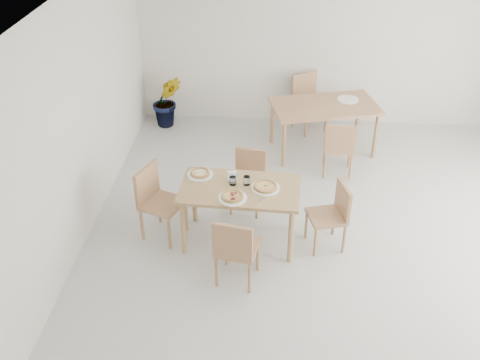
# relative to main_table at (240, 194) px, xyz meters

# --- Properties ---
(main_table) EXTENTS (1.39, 0.83, 0.75)m
(main_table) POSITION_rel_main_table_xyz_m (0.00, 0.00, 0.00)
(main_table) COLOR tan
(main_table) RESTS_ON ground
(chair_south) EXTENTS (0.50, 0.50, 0.86)m
(chair_south) POSITION_rel_main_table_xyz_m (0.01, -0.75, -0.16)
(chair_south) COLOR #A57852
(chair_south) RESTS_ON ground
(chair_north) EXTENTS (0.46, 0.46, 0.79)m
(chair_north) POSITION_rel_main_table_xyz_m (0.06, 0.72, -0.20)
(chair_north) COLOR #A57852
(chair_north) RESTS_ON ground
(chair_west) EXTENTS (0.58, 0.58, 0.90)m
(chair_west) POSITION_rel_main_table_xyz_m (-0.99, 0.06, -0.13)
(chair_west) COLOR #A57852
(chair_west) RESTS_ON ground
(chair_east) EXTENTS (0.50, 0.50, 0.81)m
(chair_east) POSITION_rel_main_table_xyz_m (1.07, 0.00, -0.18)
(chair_east) COLOR #A57852
(chair_east) RESTS_ON ground
(plate_margherita) EXTENTS (0.33, 0.33, 0.02)m
(plate_margherita) POSITION_rel_main_table_xyz_m (0.29, -0.00, 0.10)
(plate_margherita) COLOR white
(plate_margherita) RESTS_ON main_table
(plate_mushroom) EXTENTS (0.30, 0.30, 0.02)m
(plate_mushroom) POSITION_rel_main_table_xyz_m (-0.49, 0.23, 0.10)
(plate_mushroom) COLOR white
(plate_mushroom) RESTS_ON main_table
(plate_pepperoni) EXTENTS (0.32, 0.32, 0.02)m
(plate_pepperoni) POSITION_rel_main_table_xyz_m (-0.07, -0.23, 0.10)
(plate_pepperoni) COLOR white
(plate_pepperoni) RESTS_ON main_table
(pizza_margherita) EXTENTS (0.35, 0.35, 0.03)m
(pizza_margherita) POSITION_rel_main_table_xyz_m (0.29, -0.00, 0.13)
(pizza_margherita) COLOR tan
(pizza_margherita) RESTS_ON plate_margherita
(pizza_mushroom) EXTENTS (0.29, 0.29, 0.03)m
(pizza_mushroom) POSITION_rel_main_table_xyz_m (-0.49, 0.23, 0.13)
(pizza_mushroom) COLOR tan
(pizza_mushroom) RESTS_ON plate_mushroom
(pizza_pepperoni) EXTENTS (0.28, 0.28, 0.03)m
(pizza_pepperoni) POSITION_rel_main_table_xyz_m (-0.07, -0.23, 0.13)
(pizza_pepperoni) COLOR tan
(pizza_pepperoni) RESTS_ON plate_pepperoni
(tumbler_a) EXTENTS (0.08, 0.08, 0.10)m
(tumbler_a) POSITION_rel_main_table_xyz_m (0.07, 0.07, 0.15)
(tumbler_a) COLOR white
(tumbler_a) RESTS_ON main_table
(tumbler_b) EXTENTS (0.08, 0.08, 0.10)m
(tumbler_b) POSITION_rel_main_table_xyz_m (-0.09, 0.06, 0.14)
(tumbler_b) COLOR white
(tumbler_b) RESTS_ON main_table
(napkin_holder) EXTENTS (0.12, 0.07, 0.13)m
(napkin_holder) POSITION_rel_main_table_xyz_m (-0.10, 0.13, 0.15)
(napkin_holder) COLOR silver
(napkin_holder) RESTS_ON main_table
(fork_a) EXTENTS (0.09, 0.18, 0.01)m
(fork_a) POSITION_rel_main_table_xyz_m (0.26, -0.26, 0.10)
(fork_a) COLOR silver
(fork_a) RESTS_ON main_table
(fork_b) EXTENTS (0.07, 0.18, 0.01)m
(fork_b) POSITION_rel_main_table_xyz_m (0.04, 0.10, 0.10)
(fork_b) COLOR silver
(fork_b) RESTS_ON main_table
(second_table) EXTENTS (1.69, 1.23, 0.75)m
(second_table) POSITION_rel_main_table_xyz_m (1.07, 2.29, 0.01)
(second_table) COLOR #A57852
(second_table) RESTS_ON ground
(chair_back_s) EXTENTS (0.43, 0.43, 0.83)m
(chair_back_s) POSITION_rel_main_table_xyz_m (1.26, 1.56, -0.17)
(chair_back_s) COLOR #A57852
(chair_back_s) RESTS_ON ground
(chair_back_n) EXTENTS (0.61, 0.61, 0.90)m
(chair_back_n) POSITION_rel_main_table_xyz_m (0.86, 3.03, -0.13)
(chair_back_n) COLOR #A57852
(chair_back_n) RESTS_ON ground
(plate_empty) EXTENTS (0.31, 0.31, 0.02)m
(plate_empty) POSITION_rel_main_table_xyz_m (1.42, 2.49, 0.10)
(plate_empty) COLOR white
(plate_empty) RESTS_ON second_table
(potted_plant) EXTENTS (0.57, 0.51, 0.86)m
(potted_plant) POSITION_rel_main_table_xyz_m (-1.40, 2.94, -0.22)
(potted_plant) COLOR #216E22
(potted_plant) RESTS_ON ground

